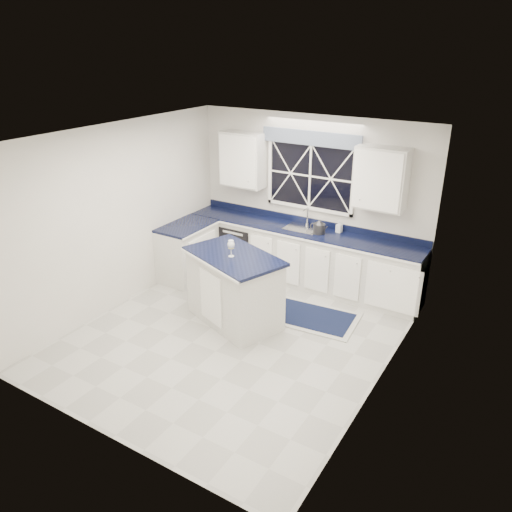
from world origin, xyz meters
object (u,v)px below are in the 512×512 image
Objects in this scene: faucet at (307,216)px; kettle at (319,227)px; island at (234,288)px; dishwasher at (244,246)px; soap_bottle at (339,227)px; wine_glass at (231,245)px.

kettle is (0.32, -0.22, -0.06)m from faucet.
kettle is (0.54, 1.58, 0.52)m from island.
kettle is at bearing -0.94° from dishwasher.
dishwasher is 1.79m from soap_bottle.
soap_bottle is (1.67, 0.18, 0.62)m from dishwasher.
soap_bottle reaches higher than dishwasher.
kettle is at bearing -140.67° from soap_bottle.
island is 5.09× the size of kettle.
dishwasher is 1.55m from kettle.
island is (0.88, -1.60, 0.11)m from dishwasher.
wine_glass is (0.00, -0.06, 0.67)m from island.
wine_glass is at bearing -68.26° from island.
faucet reaches higher than soap_bottle.
island is at bearing 91.21° from wine_glass.
faucet is 1.61× the size of soap_bottle.
dishwasher is 2.72× the size of faucet.
wine_glass reaches higher than dishwasher.
faucet is (1.10, 0.19, 0.69)m from dishwasher.
wine_glass is 1.24× the size of soap_bottle.
island is 0.68m from wine_glass.
kettle is 0.33m from soap_bottle.
faucet is at bearing 103.40° from island.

